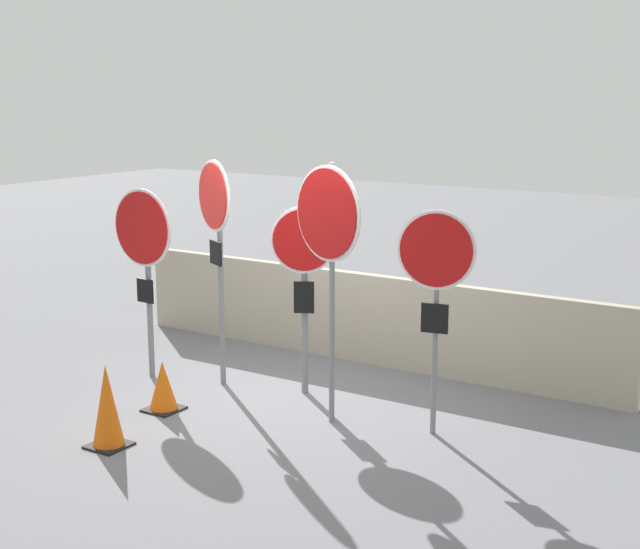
% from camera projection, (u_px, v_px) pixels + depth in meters
% --- Properties ---
extents(ground_plane, '(40.00, 40.00, 0.00)m').
position_uv_depth(ground_plane, '(284.00, 400.00, 9.15)').
color(ground_plane, slate).
extents(fence_back, '(6.31, 0.12, 1.05)m').
position_uv_depth(fence_back, '(362.00, 318.00, 10.36)').
color(fence_back, '#A89E89').
rests_on(fence_back, ground).
extents(stop_sign_0, '(0.84, 0.14, 2.10)m').
position_uv_depth(stop_sign_0, '(143.00, 242.00, 9.56)').
color(stop_sign_0, slate).
rests_on(stop_sign_0, ground).
extents(stop_sign_1, '(0.67, 0.37, 2.43)m').
position_uv_depth(stop_sign_1, '(215.00, 218.00, 9.28)').
color(stop_sign_1, slate).
rests_on(stop_sign_1, ground).
extents(stop_sign_2, '(0.63, 0.34, 1.98)m').
position_uv_depth(stop_sign_2, '(304.00, 262.00, 9.06)').
color(stop_sign_2, slate).
rests_on(stop_sign_2, ground).
extents(stop_sign_3, '(0.85, 0.31, 2.48)m').
position_uv_depth(stop_sign_3, '(328.00, 227.00, 8.14)').
color(stop_sign_3, slate).
rests_on(stop_sign_3, ground).
extents(stop_sign_4, '(0.71, 0.19, 2.10)m').
position_uv_depth(stop_sign_4, '(436.00, 268.00, 7.91)').
color(stop_sign_4, slate).
rests_on(stop_sign_4, ground).
extents(traffic_cone_0, '(0.34, 0.34, 0.51)m').
position_uv_depth(traffic_cone_0, '(163.00, 386.00, 8.82)').
color(traffic_cone_0, black).
rests_on(traffic_cone_0, ground).
extents(traffic_cone_1, '(0.34, 0.34, 0.76)m').
position_uv_depth(traffic_cone_1, '(107.00, 406.00, 7.89)').
color(traffic_cone_1, black).
rests_on(traffic_cone_1, ground).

